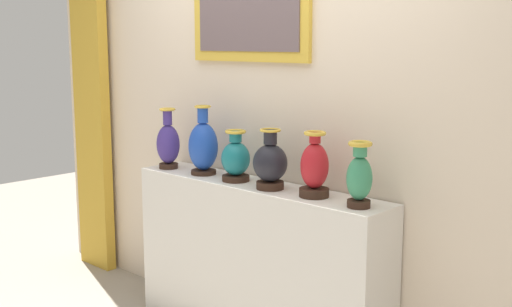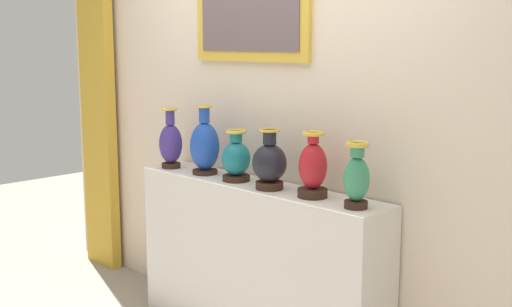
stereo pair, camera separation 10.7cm
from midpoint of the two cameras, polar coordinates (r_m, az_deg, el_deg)
name	(u,v)px [view 1 (the left image)]	position (r m, az deg, el deg)	size (l,w,h in m)	color
display_shelf	(256,264)	(3.80, -0.82, -9.68)	(1.72, 0.32, 0.95)	silver
back_wall	(282,87)	(3.76, 1.45, 5.87)	(4.43, 0.14, 2.95)	beige
curtain_gold	(92,117)	(5.11, -14.82, 3.15)	(0.37, 0.08, 2.36)	gold
vase_indigo	(168,143)	(4.14, -8.48, 0.88)	(0.15, 0.15, 0.39)	#382319
vase_sapphire	(203,146)	(3.93, -5.45, 0.64)	(0.18, 0.18, 0.42)	#382319
vase_teal	(236,159)	(3.73, -2.62, -0.49)	(0.17, 0.17, 0.30)	#382319
vase_onyx	(270,163)	(3.52, 0.39, -0.88)	(0.19, 0.19, 0.33)	#382319
vase_crimson	(314,168)	(3.35, 4.26, -1.30)	(0.16, 0.16, 0.34)	#382319
vase_jade	(359,177)	(3.16, 8.13, -2.04)	(0.13, 0.13, 0.33)	#382319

